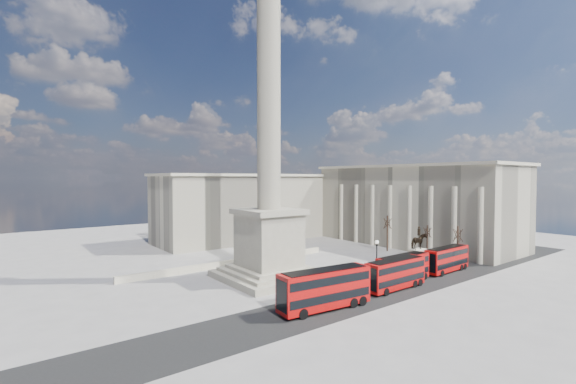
{
  "coord_description": "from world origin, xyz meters",
  "views": [
    {
      "loc": [
        -33.63,
        -43.81,
        15.58
      ],
      "look_at": [
        0.71,
        1.08,
        13.53
      ],
      "focal_mm": 24.0,
      "sensor_mm": 36.0,
      "label": 1
    }
  ],
  "objects_px": {
    "pedestrian_walking": "(420,259)",
    "equestrian_statue": "(419,258)",
    "red_bus_b": "(396,274)",
    "red_bus_c": "(403,268)",
    "red_bus_d": "(447,259)",
    "pedestrian_crossing": "(358,268)",
    "nelsons_column": "(269,195)",
    "pedestrian_standing": "(434,263)",
    "red_bus_a": "(325,288)",
    "victorian_lamp": "(377,259)"
  },
  "relations": [
    {
      "from": "pedestrian_walking",
      "to": "equestrian_statue",
      "type": "bearing_deg",
      "value": -136.4
    },
    {
      "from": "red_bus_b",
      "to": "pedestrian_walking",
      "type": "distance_m",
      "value": 18.72
    },
    {
      "from": "equestrian_statue",
      "to": "pedestrian_walking",
      "type": "xyz_separation_m",
      "value": [
        7.25,
        4.46,
        -1.9
      ]
    },
    {
      "from": "red_bus_c",
      "to": "red_bus_d",
      "type": "distance_m",
      "value": 11.16
    },
    {
      "from": "red_bus_b",
      "to": "equestrian_statue",
      "type": "distance_m",
      "value": 10.32
    },
    {
      "from": "red_bus_b",
      "to": "pedestrian_crossing",
      "type": "relative_size",
      "value": 5.56
    },
    {
      "from": "nelsons_column",
      "to": "pedestrian_standing",
      "type": "bearing_deg",
      "value": -23.09
    },
    {
      "from": "red_bus_a",
      "to": "red_bus_c",
      "type": "bearing_deg",
      "value": 11.47
    },
    {
      "from": "victorian_lamp",
      "to": "red_bus_c",
      "type": "bearing_deg",
      "value": -18.58
    },
    {
      "from": "nelsons_column",
      "to": "red_bus_c",
      "type": "bearing_deg",
      "value": -43.94
    },
    {
      "from": "victorian_lamp",
      "to": "red_bus_a",
      "type": "bearing_deg",
      "value": -166.48
    },
    {
      "from": "red_bus_d",
      "to": "pedestrian_crossing",
      "type": "xyz_separation_m",
      "value": [
        -12.85,
        7.99,
        -1.23
      ]
    },
    {
      "from": "nelsons_column",
      "to": "victorian_lamp",
      "type": "relative_size",
      "value": 7.6
    },
    {
      "from": "red_bus_c",
      "to": "pedestrian_crossing",
      "type": "xyz_separation_m",
      "value": [
        -1.7,
        7.56,
        -1.21
      ]
    },
    {
      "from": "red_bus_a",
      "to": "pedestrian_crossing",
      "type": "bearing_deg",
      "value": 36.42
    },
    {
      "from": "red_bus_b",
      "to": "red_bus_c",
      "type": "distance_m",
      "value": 4.2
    },
    {
      "from": "pedestrian_crossing",
      "to": "pedestrian_standing",
      "type": "bearing_deg",
      "value": -129.56
    },
    {
      "from": "red_bus_a",
      "to": "victorian_lamp",
      "type": "relative_size",
      "value": 1.85
    },
    {
      "from": "equestrian_statue",
      "to": "pedestrian_standing",
      "type": "xyz_separation_m",
      "value": [
        6.37,
        1.16,
        -1.9
      ]
    },
    {
      "from": "pedestrian_walking",
      "to": "pedestrian_standing",
      "type": "bearing_deg",
      "value": -92.89
    },
    {
      "from": "equestrian_statue",
      "to": "pedestrian_standing",
      "type": "distance_m",
      "value": 6.75
    },
    {
      "from": "red_bus_b",
      "to": "nelsons_column",
      "type": "bearing_deg",
      "value": 124.51
    },
    {
      "from": "red_bus_c",
      "to": "pedestrian_crossing",
      "type": "bearing_deg",
      "value": 101.97
    },
    {
      "from": "red_bus_b",
      "to": "pedestrian_walking",
      "type": "bearing_deg",
      "value": 23.56
    },
    {
      "from": "victorian_lamp",
      "to": "pedestrian_standing",
      "type": "relative_size",
      "value": 4.17
    },
    {
      "from": "red_bus_d",
      "to": "victorian_lamp",
      "type": "distance_m",
      "value": 15.72
    },
    {
      "from": "red_bus_c",
      "to": "pedestrian_crossing",
      "type": "distance_m",
      "value": 7.84
    },
    {
      "from": "red_bus_a",
      "to": "victorian_lamp",
      "type": "distance_m",
      "value": 13.49
    },
    {
      "from": "pedestrian_walking",
      "to": "pedestrian_standing",
      "type": "distance_m",
      "value": 3.41
    },
    {
      "from": "equestrian_statue",
      "to": "pedestrian_walking",
      "type": "height_order",
      "value": "equestrian_statue"
    },
    {
      "from": "red_bus_c",
      "to": "pedestrian_walking",
      "type": "distance_m",
      "value": 14.54
    },
    {
      "from": "red_bus_d",
      "to": "equestrian_statue",
      "type": "height_order",
      "value": "equestrian_statue"
    },
    {
      "from": "red_bus_b",
      "to": "victorian_lamp",
      "type": "bearing_deg",
      "value": 98.8
    },
    {
      "from": "nelsons_column",
      "to": "red_bus_b",
      "type": "bearing_deg",
      "value": -55.55
    },
    {
      "from": "equestrian_statue",
      "to": "nelsons_column",
      "type": "bearing_deg",
      "value": 148.42
    },
    {
      "from": "red_bus_d",
      "to": "pedestrian_crossing",
      "type": "height_order",
      "value": "red_bus_d"
    },
    {
      "from": "red_bus_a",
      "to": "red_bus_c",
      "type": "height_order",
      "value": "red_bus_a"
    },
    {
      "from": "pedestrian_crossing",
      "to": "nelsons_column",
      "type": "bearing_deg",
      "value": 43.08
    },
    {
      "from": "red_bus_d",
      "to": "pedestrian_walking",
      "type": "distance_m",
      "value": 6.8
    },
    {
      "from": "red_bus_d",
      "to": "equestrian_statue",
      "type": "distance_m",
      "value": 5.53
    },
    {
      "from": "equestrian_statue",
      "to": "victorian_lamp",
      "type": "bearing_deg",
      "value": 179.83
    },
    {
      "from": "red_bus_b",
      "to": "red_bus_c",
      "type": "xyz_separation_m",
      "value": [
        3.9,
        1.54,
        -0.07
      ]
    },
    {
      "from": "red_bus_b",
      "to": "red_bus_c",
      "type": "relative_size",
      "value": 1.03
    },
    {
      "from": "victorian_lamp",
      "to": "pedestrian_standing",
      "type": "height_order",
      "value": "victorian_lamp"
    },
    {
      "from": "nelsons_column",
      "to": "red_bus_c",
      "type": "xyz_separation_m",
      "value": [
        14.63,
        -14.1,
        -10.76
      ]
    },
    {
      "from": "equestrian_statue",
      "to": "red_bus_d",
      "type": "bearing_deg",
      "value": -19.81
    },
    {
      "from": "pedestrian_walking",
      "to": "pedestrian_standing",
      "type": "height_order",
      "value": "pedestrian_standing"
    },
    {
      "from": "red_bus_a",
      "to": "pedestrian_standing",
      "type": "bearing_deg",
      "value": 14.16
    },
    {
      "from": "red_bus_b",
      "to": "equestrian_statue",
      "type": "relative_size",
      "value": 1.34
    },
    {
      "from": "red_bus_b",
      "to": "red_bus_c",
      "type": "height_order",
      "value": "red_bus_b"
    }
  ]
}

